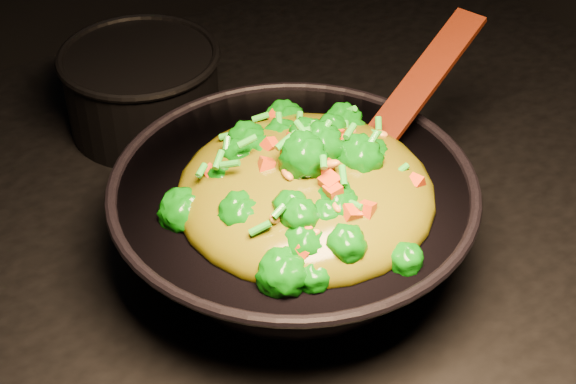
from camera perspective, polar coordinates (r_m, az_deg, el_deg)
wok at (r=0.94m, az=0.33°, el=-2.07°), size 0.48×0.48×0.10m
stir_fry at (r=0.87m, az=1.16°, el=1.94°), size 0.31×0.31×0.09m
spatula at (r=0.99m, az=8.13°, el=6.42°), size 0.23×0.11×0.10m
back_pot at (r=1.16m, az=-9.38°, el=6.54°), size 0.23×0.23×0.11m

